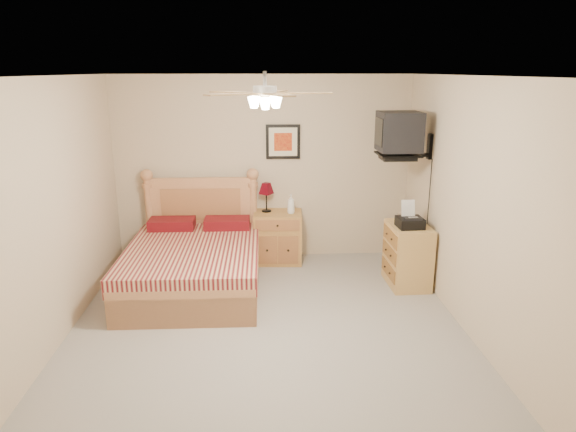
# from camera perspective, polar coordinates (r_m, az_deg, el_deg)

# --- Properties ---
(floor) EXTENTS (4.50, 4.50, 0.00)m
(floor) POSITION_cam_1_polar(r_m,az_deg,el_deg) (5.31, -2.29, -12.79)
(floor) COLOR gray
(floor) RESTS_ON ground
(ceiling) EXTENTS (4.00, 4.50, 0.04)m
(ceiling) POSITION_cam_1_polar(r_m,az_deg,el_deg) (4.66, -2.64, 15.30)
(ceiling) COLOR white
(ceiling) RESTS_ON ground
(wall_back) EXTENTS (4.00, 0.04, 2.50)m
(wall_back) POSITION_cam_1_polar(r_m,az_deg,el_deg) (7.03, -2.77, 5.26)
(wall_back) COLOR #CAB495
(wall_back) RESTS_ON ground
(wall_front) EXTENTS (4.00, 0.04, 2.50)m
(wall_front) POSITION_cam_1_polar(r_m,az_deg,el_deg) (2.74, -1.63, -12.47)
(wall_front) COLOR #CAB495
(wall_front) RESTS_ON ground
(wall_left) EXTENTS (0.04, 4.50, 2.50)m
(wall_left) POSITION_cam_1_polar(r_m,az_deg,el_deg) (5.21, -25.03, -0.06)
(wall_left) COLOR #CAB495
(wall_left) RESTS_ON ground
(wall_right) EXTENTS (0.04, 4.50, 2.50)m
(wall_right) POSITION_cam_1_polar(r_m,az_deg,el_deg) (5.26, 19.91, 0.64)
(wall_right) COLOR #CAB495
(wall_right) RESTS_ON ground
(bed) EXTENTS (1.54, 2.01, 1.29)m
(bed) POSITION_cam_1_polar(r_m,az_deg,el_deg) (6.13, -10.61, -2.44)
(bed) COLOR tan
(bed) RESTS_ON ground
(nightstand) EXTENTS (0.67, 0.52, 0.70)m
(nightstand) POSITION_cam_1_polar(r_m,az_deg,el_deg) (7.02, -1.13, -2.35)
(nightstand) COLOR #AA7333
(nightstand) RESTS_ON ground
(table_lamp) EXTENTS (0.25, 0.25, 0.40)m
(table_lamp) POSITION_cam_1_polar(r_m,az_deg,el_deg) (6.93, -2.42, 2.09)
(table_lamp) COLOR #4F030D
(table_lamp) RESTS_ON nightstand
(lotion_bottle) EXTENTS (0.13, 0.13, 0.26)m
(lotion_bottle) POSITION_cam_1_polar(r_m,az_deg,el_deg) (6.85, 0.33, 1.35)
(lotion_bottle) COLOR white
(lotion_bottle) RESTS_ON nightstand
(framed_picture) EXTENTS (0.46, 0.04, 0.46)m
(framed_picture) POSITION_cam_1_polar(r_m,az_deg,el_deg) (6.96, -0.56, 8.25)
(framed_picture) COLOR black
(framed_picture) RESTS_ON wall_back
(dresser) EXTENTS (0.46, 0.66, 0.76)m
(dresser) POSITION_cam_1_polar(r_m,az_deg,el_deg) (6.42, 13.14, -4.26)
(dresser) COLOR tan
(dresser) RESTS_ON ground
(fax_machine) EXTENTS (0.31, 0.32, 0.31)m
(fax_machine) POSITION_cam_1_polar(r_m,az_deg,el_deg) (6.18, 13.45, 0.14)
(fax_machine) COLOR black
(fax_machine) RESTS_ON dresser
(magazine_lower) EXTENTS (0.21, 0.27, 0.02)m
(magazine_lower) POSITION_cam_1_polar(r_m,az_deg,el_deg) (6.50, 12.31, -0.31)
(magazine_lower) COLOR #BCAC96
(magazine_lower) RESTS_ON dresser
(magazine_upper) EXTENTS (0.20, 0.27, 0.02)m
(magazine_upper) POSITION_cam_1_polar(r_m,az_deg,el_deg) (6.52, 12.28, -0.08)
(magazine_upper) COLOR gray
(magazine_upper) RESTS_ON magazine_lower
(wall_tv) EXTENTS (0.56, 0.46, 0.58)m
(wall_tv) POSITION_cam_1_polar(r_m,az_deg,el_deg) (6.31, 13.56, 8.76)
(wall_tv) COLOR black
(wall_tv) RESTS_ON wall_right
(ceiling_fan) EXTENTS (1.14, 1.14, 0.28)m
(ceiling_fan) POSITION_cam_1_polar(r_m,az_deg,el_deg) (4.46, -2.58, 13.47)
(ceiling_fan) COLOR silver
(ceiling_fan) RESTS_ON ceiling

